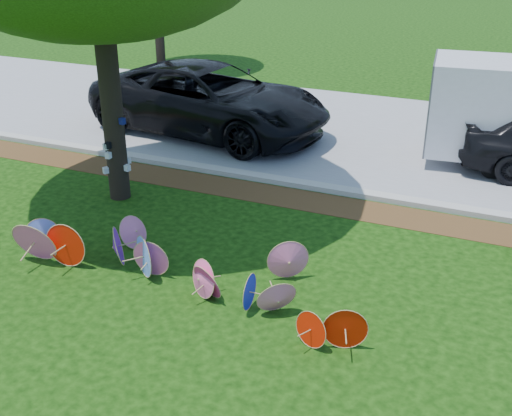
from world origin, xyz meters
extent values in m
plane|color=black|center=(0.00, 0.00, 0.00)|extent=(90.00, 90.00, 0.00)
cube|color=#472D16|center=(0.00, 4.50, 0.01)|extent=(90.00, 1.00, 0.01)
cube|color=#B7B5AD|center=(0.00, 5.20, 0.06)|extent=(90.00, 0.30, 0.12)
cube|color=gray|center=(0.00, 9.35, 0.01)|extent=(90.00, 8.00, 0.01)
cylinder|color=black|center=(-3.18, 3.15, 2.40)|extent=(0.44, 0.44, 4.81)
cone|color=pink|center=(-1.65, 1.36, 0.32)|extent=(0.47, 0.69, 0.61)
cone|color=red|center=(-2.37, 0.34, 0.40)|extent=(0.81, 0.19, 0.81)
cone|color=#F35896|center=(-0.82, 0.61, 0.34)|extent=(0.68, 0.19, 0.68)
cone|color=#F35896|center=(-2.93, 0.21, 0.43)|extent=(0.89, 0.47, 0.86)
cone|color=#1926C9|center=(1.06, 0.32, 0.30)|extent=(0.12, 0.61, 0.60)
cone|color=pink|center=(1.37, 1.35, 0.36)|extent=(0.68, 0.52, 0.73)
cone|color=#6894F7|center=(-3.16, 0.63, 0.31)|extent=(0.58, 0.45, 0.62)
cone|color=#F35896|center=(0.25, 0.32, 0.33)|extent=(0.66, 0.52, 0.66)
cone|color=purple|center=(-1.60, 0.69, 0.35)|extent=(0.58, 0.72, 0.71)
cone|color=red|center=(2.73, -0.04, 0.33)|extent=(0.65, 0.30, 0.66)
cone|color=#CE2772|center=(0.39, 0.35, 0.32)|extent=(0.70, 0.53, 0.64)
cone|color=pink|center=(1.57, 0.30, 0.32)|extent=(0.69, 0.66, 0.64)
cone|color=red|center=(2.29, -0.18, 0.28)|extent=(0.57, 0.35, 0.56)
cone|color=#6894F7|center=(-0.91, 0.57, 0.37)|extent=(0.65, 0.55, 0.74)
imported|color=black|center=(-3.34, 7.85, 0.93)|extent=(7.07, 3.99, 1.86)
cube|color=silver|center=(4.06, 8.37, 1.40)|extent=(3.33, 2.32, 2.79)
cylinder|color=black|center=(-8.67, 14.20, 2.50)|extent=(0.36, 0.36, 5.00)
camera|label=1|loc=(4.47, -7.41, 5.73)|focal=45.00mm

